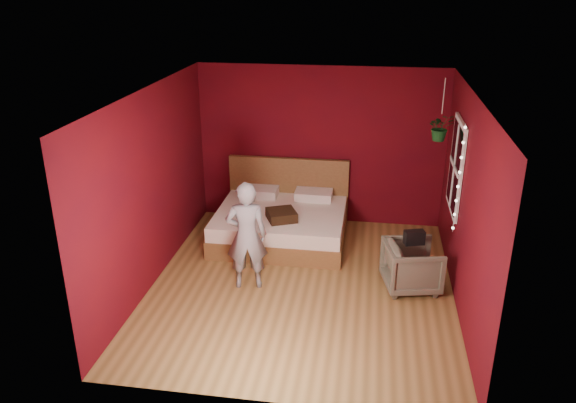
% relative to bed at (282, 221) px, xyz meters
% --- Properties ---
extents(floor, '(4.50, 4.50, 0.00)m').
position_rel_bed_xyz_m(floor, '(0.51, -1.44, -0.29)').
color(floor, olive).
rests_on(floor, ground).
extents(room_walls, '(4.04, 4.54, 2.62)m').
position_rel_bed_xyz_m(room_walls, '(0.51, -1.44, 1.39)').
color(room_walls, '#5A090F').
rests_on(room_walls, ground).
extents(window, '(0.05, 0.97, 1.27)m').
position_rel_bed_xyz_m(window, '(2.48, -0.54, 1.21)').
color(window, white).
rests_on(window, room_walls).
extents(fairy_lights, '(0.04, 0.04, 1.45)m').
position_rel_bed_xyz_m(fairy_lights, '(2.45, -1.07, 1.21)').
color(fairy_lights, silver).
rests_on(fairy_lights, room_walls).
extents(bed, '(2.00, 1.70, 1.10)m').
position_rel_bed_xyz_m(bed, '(0.00, 0.00, 0.00)').
color(bed, brown).
rests_on(bed, ground).
extents(person, '(0.60, 0.46, 1.49)m').
position_rel_bed_xyz_m(person, '(-0.21, -1.54, 0.46)').
color(person, gray).
rests_on(person, ground).
extents(armchair, '(0.84, 0.83, 0.64)m').
position_rel_bed_xyz_m(armchair, '(1.96, -1.27, 0.04)').
color(armchair, '#64614F').
rests_on(armchair, ground).
extents(handbag, '(0.28, 0.20, 0.18)m').
position_rel_bed_xyz_m(handbag, '(1.95, -1.25, 0.45)').
color(handbag, black).
rests_on(handbag, armchair).
extents(throw_pillow, '(0.53, 0.53, 0.14)m').
position_rel_bed_xyz_m(throw_pillow, '(0.07, -0.42, 0.29)').
color(throw_pillow, '#311D10').
rests_on(throw_pillow, bed).
extents(hanging_plant, '(0.41, 0.37, 0.88)m').
position_rel_bed_xyz_m(hanging_plant, '(2.28, -0.08, 1.63)').
color(hanging_plant, silver).
rests_on(hanging_plant, room_walls).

